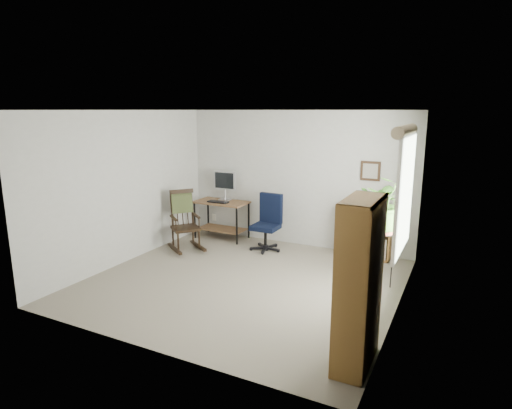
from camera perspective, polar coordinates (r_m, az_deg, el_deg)
The scene contains 18 objects.
floor at distance 6.22m, azimuth -1.68°, elevation -10.21°, with size 4.20×4.00×0.00m, color gray.
ceiling at distance 5.74m, azimuth -1.83°, elevation 12.49°, with size 4.20×4.00×0.00m, color white.
wall_back at distance 7.65m, azimuth 5.39°, elevation 3.42°, with size 4.20×0.00×2.40m, color beige.
wall_front at distance 4.26m, azimuth -14.66°, elevation -4.28°, with size 4.20×0.00×2.40m, color beige.
wall_left at distance 7.09m, azimuth -16.88°, elevation 2.21°, with size 0.00×4.00×2.40m, color beige.
wall_right at distance 5.22m, azimuth 18.97°, elevation -1.48°, with size 0.00×4.00×2.40m, color beige.
window at distance 5.48m, azimuth 19.14°, elevation 1.28°, with size 0.12×1.20×1.50m, color silver, non-canonical shape.
desk at distance 8.16m, azimuth -4.59°, elevation -2.03°, with size 0.99×0.55×0.72m, color brown, non-canonical shape.
monitor at distance 8.14m, azimuth -4.16°, elevation 2.53°, with size 0.46×0.16×0.56m, color #B0B0B4, non-canonical shape.
keyboard at distance 7.98m, azimuth -5.08°, elevation 0.35°, with size 0.40×0.15×0.03m, color black.
office_chair at distance 7.39m, azimuth 1.28°, elevation -2.42°, with size 0.54×0.54×1.00m, color black, non-canonical shape.
rocking_chair at distance 7.52m, azimuth -9.41°, elevation -2.06°, with size 0.55×0.92×1.06m, color black, non-canonical shape.
low_bookshelf at distance 7.28m, azimuth 14.32°, elevation -3.44°, with size 0.85×0.28×0.90m, color olive, non-canonical shape.
tall_bookshelf at distance 4.15m, azimuth 13.55°, elevation -10.29°, with size 0.31×0.71×1.63m, color olive, non-canonical shape.
plant_stand at distance 6.19m, azimuth 16.69°, elevation -6.54°, with size 0.24×0.24×0.87m, color black, non-canonical shape.
spider_plant at distance 5.93m, azimuth 17.35°, elevation 3.61°, with size 1.69×1.88×1.46m, color #396925.
potted_plant_small at distance 7.12m, azimuth 16.75°, elevation 0.24°, with size 0.13×0.24×0.11m, color #396925.
framed_picture at distance 7.23m, azimuth 14.99°, elevation 4.33°, with size 0.32×0.04×0.32m, color black, non-canonical shape.
Camera 1 is at (2.73, -5.05, 2.40)m, focal length 30.00 mm.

